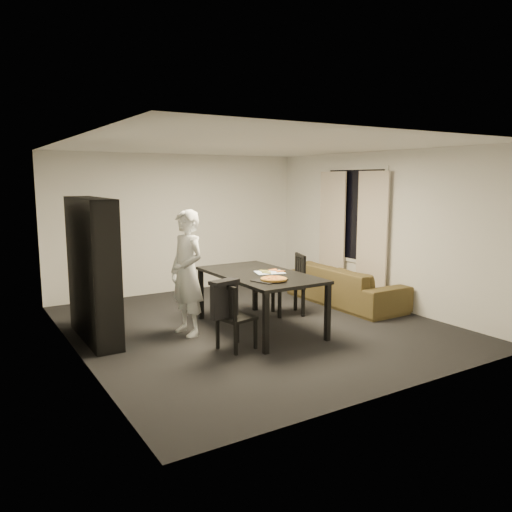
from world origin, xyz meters
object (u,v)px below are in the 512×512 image
bookshelf (93,270)px  person (187,273)px  baking_tray (269,280)px  dining_table (260,278)px  chair_left (232,313)px  sofa (345,285)px  chair_right (294,280)px  pepperoni_pizza (274,279)px

bookshelf → person: bearing=-22.3°
baking_tray → dining_table: bearing=72.1°
chair_left → baking_tray: size_ratio=2.13×
dining_table → sofa: 2.14m
chair_left → chair_right: size_ratio=0.89×
sofa → dining_table: bearing=103.2°
bookshelf → baking_tray: 2.35m
sofa → baking_tray: bearing=114.0°
dining_table → chair_left: chair_left is taller
bookshelf → chair_left: (1.34, -1.38, -0.46)m
chair_right → sofa: size_ratio=0.43×
bookshelf → pepperoni_pizza: 2.41m
dining_table → person: size_ratio=1.13×
chair_right → person: (-1.86, -0.08, 0.32)m
bookshelf → pepperoni_pizza: bookshelf is taller
baking_tray → chair_left: bearing=-172.2°
baking_tray → pepperoni_pizza: size_ratio=1.14×
chair_right → person: 1.89m
dining_table → bookshelf: bearing=159.7°
baking_tray → sofa: 2.46m
bookshelf → chair_right: bookshelf is taller
baking_tray → chair_right: bearing=40.7°
chair_right → pepperoni_pizza: 1.41m
chair_left → pepperoni_pizza: 0.75m
bookshelf → chair_right: size_ratio=1.97×
dining_table → pepperoni_pizza: 0.57m
bookshelf → chair_left: bookshelf is taller
chair_left → pepperoni_pizza: size_ratio=2.44×
dining_table → sofa: bearing=13.2°
dining_table → chair_left: 1.01m
pepperoni_pizza → sofa: bearing=25.3°
baking_tray → person: bearing=134.8°
pepperoni_pizza → sofa: size_ratio=0.16×
dining_table → chair_right: 0.99m
pepperoni_pizza → chair_right: bearing=43.1°
pepperoni_pizza → baking_tray: bearing=132.3°
bookshelf → dining_table: (2.13, -0.79, -0.21)m
pepperoni_pizza → person: bearing=134.7°
chair_left → person: person is taller
dining_table → person: bearing=162.0°
chair_right → sofa: bearing=111.9°
bookshelf → baking_tray: bookshelf is taller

